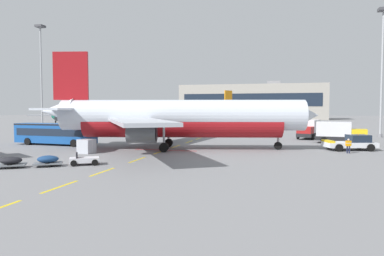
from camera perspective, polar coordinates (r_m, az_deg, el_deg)
ground at (r=60.65m, az=21.84°, el=-1.95°), size 400.00×400.00×0.00m
apron_paint_markings at (r=60.65m, az=0.90°, el=-1.72°), size 8.00×98.22×0.01m
airliner_foreground at (r=45.10m, az=-2.29°, el=1.60°), size 34.58×33.80×12.20m
pushback_tug at (r=48.60m, az=23.81°, el=-2.15°), size 6.55×4.42×2.08m
airliner_far_center at (r=125.27m, az=-19.02°, el=2.06°), size 25.30×23.73×9.51m
airliner_far_right at (r=115.79m, az=8.78°, el=2.23°), size 26.88×28.20×10.24m
apron_shuttle_bus at (r=54.16m, az=-20.74°, el=-0.66°), size 12.18×3.61×3.00m
catering_truck at (r=64.36m, az=18.00°, el=-0.13°), size 4.35×7.40×3.14m
fuel_service_truck at (r=57.18m, az=22.15°, el=-0.60°), size 7.23×3.29×3.14m
baggage_train at (r=34.66m, az=-21.70°, el=-4.79°), size 8.12×5.68×1.14m
ground_crew_worker at (r=45.05m, az=23.43°, el=-2.48°), size 0.67×0.37×1.68m
uld_cargo_container at (r=43.30m, az=-16.28°, el=-2.77°), size 1.79×1.76×1.60m
apron_light_mast_near at (r=90.29m, az=-22.70°, el=9.14°), size 1.80×1.80×23.89m
apron_light_mast_far at (r=72.52m, az=27.82°, el=9.94°), size 1.80×1.80×22.53m
terminal_satellite at (r=172.64m, az=9.47°, el=4.07°), size 66.39×18.84×17.47m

